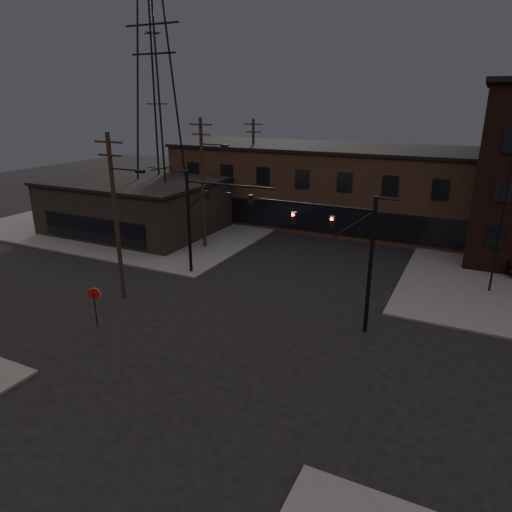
{
  "coord_description": "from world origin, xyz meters",
  "views": [
    {
      "loc": [
        11.29,
        -19.76,
        12.8
      ],
      "look_at": [
        -0.71,
        4.69,
        3.5
      ],
      "focal_mm": 32.0,
      "sensor_mm": 36.0,
      "label": 1
    }
  ],
  "objects_px": {
    "traffic_signal_far": "(203,212)",
    "stop_sign": "(94,298)",
    "car_crossing": "(322,222)",
    "traffic_signal_near": "(351,248)"
  },
  "relations": [
    {
      "from": "stop_sign",
      "to": "traffic_signal_far",
      "type": "bearing_deg",
      "value": 82.68
    },
    {
      "from": "traffic_signal_near",
      "to": "car_crossing",
      "type": "distance_m",
      "value": 22.24
    },
    {
      "from": "traffic_signal_near",
      "to": "stop_sign",
      "type": "relative_size",
      "value": 3.23
    },
    {
      "from": "traffic_signal_far",
      "to": "stop_sign",
      "type": "relative_size",
      "value": 3.23
    },
    {
      "from": "traffic_signal_far",
      "to": "stop_sign",
      "type": "height_order",
      "value": "traffic_signal_far"
    },
    {
      "from": "stop_sign",
      "to": "car_crossing",
      "type": "distance_m",
      "value": 27.22
    },
    {
      "from": "stop_sign",
      "to": "traffic_signal_near",
      "type": "bearing_deg",
      "value": 25.9
    },
    {
      "from": "traffic_signal_far",
      "to": "car_crossing",
      "type": "bearing_deg",
      "value": 77.1
    },
    {
      "from": "stop_sign",
      "to": "car_crossing",
      "type": "bearing_deg",
      "value": 79.16
    },
    {
      "from": "traffic_signal_near",
      "to": "stop_sign",
      "type": "xyz_separation_m",
      "value": [
        -13.36,
        -6.49,
        -3.09
      ]
    }
  ]
}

